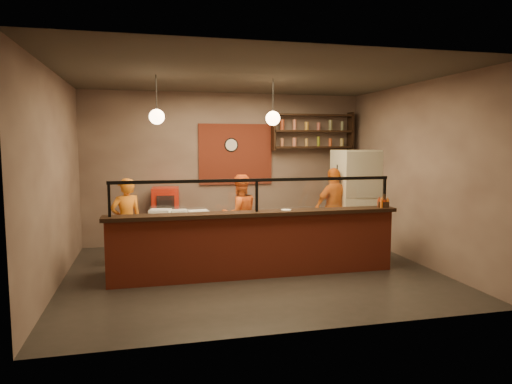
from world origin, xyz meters
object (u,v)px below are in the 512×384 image
object	(u,v)px
condiment_caddy	(383,204)
pepper_mill	(384,201)
cook_left	(126,221)
fridge	(355,197)
cook_right	(334,208)
red_cooler	(166,218)
wall_clock	(231,145)
pizza_dough	(293,216)
cook_mid	(240,215)

from	to	relation	value
condiment_caddy	pepper_mill	bearing A→B (deg)	-90.00
cook_left	fridge	size ratio (longest dim) A/B	0.76
cook_right	red_cooler	distance (m)	3.46
cook_right	cook_left	bearing A→B (deg)	-10.14
wall_clock	red_cooler	distance (m)	2.07
cook_left	condiment_caddy	distance (m)	4.47
pepper_mill	pizza_dough	bearing A→B (deg)	163.35
cook_mid	red_cooler	world-z (taller)	cook_mid
cook_mid	pepper_mill	world-z (taller)	cook_mid
pepper_mill	cook_left	bearing A→B (deg)	161.91
pepper_mill	fridge	bearing A→B (deg)	78.23
red_cooler	cook_left	bearing A→B (deg)	-118.65
cook_right	red_cooler	xyz separation A→B (m)	(-3.37, 0.75, -0.20)
cook_right	fridge	xyz separation A→B (m)	(0.55, 0.18, 0.18)
condiment_caddy	fridge	bearing A→B (deg)	78.04
wall_clock	cook_right	bearing A→B (deg)	-28.58
wall_clock	pepper_mill	size ratio (longest dim) A/B	1.38
wall_clock	fridge	world-z (taller)	wall_clock
cook_right	cook_mid	bearing A→B (deg)	-9.22
wall_clock	cook_left	bearing A→B (deg)	-146.70
wall_clock	cook_right	xyz separation A→B (m)	(1.95, -1.06, -1.28)
pepper_mill	red_cooler	bearing A→B (deg)	144.70
wall_clock	cook_mid	xyz separation A→B (m)	(-0.07, -1.27, -1.33)
wall_clock	pizza_dough	world-z (taller)	wall_clock
fridge	pepper_mill	distance (m)	1.97
cook_left	cook_right	bearing A→B (deg)	163.85
cook_left	pepper_mill	world-z (taller)	cook_left
fridge	pizza_dough	world-z (taller)	fridge
fridge	red_cooler	xyz separation A→B (m)	(-3.92, 0.57, -0.38)
pizza_dough	condiment_caddy	size ratio (longest dim) A/B	2.84
cook_right	condiment_caddy	size ratio (longest dim) A/B	9.61
wall_clock	cook_mid	distance (m)	1.84
pizza_dough	condiment_caddy	world-z (taller)	condiment_caddy
fridge	pepper_mill	size ratio (longest dim) A/B	9.18
condiment_caddy	pepper_mill	world-z (taller)	pepper_mill
wall_clock	cook_left	xyz separation A→B (m)	(-2.15, -1.41, -1.34)
red_cooler	pepper_mill	xyz separation A→B (m)	(3.52, -2.49, 0.55)
wall_clock	cook_left	world-z (taller)	wall_clock
pizza_dough	pepper_mill	distance (m)	1.55
cook_left	cook_right	xyz separation A→B (m)	(4.10, 0.35, 0.06)
condiment_caddy	cook_left	bearing A→B (deg)	162.29
red_cooler	pepper_mill	bearing A→B (deg)	-30.35
red_cooler	condiment_caddy	xyz separation A→B (m)	(3.52, -2.46, 0.49)
cook_right	fridge	size ratio (longest dim) A/B	0.82
cook_left	fridge	bearing A→B (deg)	165.50
pizza_dough	pepper_mill	world-z (taller)	pepper_mill
cook_mid	fridge	xyz separation A→B (m)	(2.57, 0.39, 0.22)
pizza_dough	condiment_caddy	bearing A→B (deg)	-15.52
cook_right	fridge	distance (m)	0.61
wall_clock	pizza_dough	bearing A→B (deg)	-74.93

